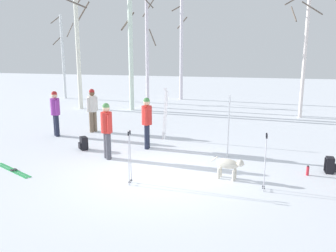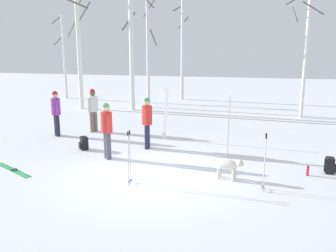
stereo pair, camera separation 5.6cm
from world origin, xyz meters
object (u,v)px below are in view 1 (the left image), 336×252
(person_0, at_px, (92,107))
(ski_pair_planted_2, at_px, (229,127))
(birch_tree_4, at_px, (181,39))
(birch_tree_5, at_px, (305,49))
(dog, at_px, (229,165))
(person_2, at_px, (147,120))
(birch_tree_0, at_px, (63,55))
(birch_tree_2, at_px, (131,36))
(backpack_0, at_px, (83,144))
(ski_pair_lying_0, at_px, (13,170))
(water_bottle_0, at_px, (308,171))
(ski_poles_0, at_px, (265,160))
(birch_tree_3, at_px, (147,51))
(backpack_1, at_px, (330,165))
(birch_tree_1, at_px, (77,34))
(ski_pair_planted_1, at_px, (165,114))
(ski_poles_1, at_px, (130,156))
(person_3, at_px, (107,127))
(person_1, at_px, (55,111))

(person_0, relative_size, ski_pair_planted_2, 0.89)
(birch_tree_4, distance_m, birch_tree_5, 8.00)
(dog, distance_m, birch_tree_4, 14.36)
(person_2, height_order, birch_tree_0, birch_tree_0)
(birch_tree_2, bearing_deg, backpack_0, -84.42)
(person_2, relative_size, ski_pair_lying_0, 1.07)
(dog, height_order, water_bottle_0, dog)
(dog, bearing_deg, ski_pair_lying_0, -173.94)
(ski_poles_0, relative_size, water_bottle_0, 5.21)
(person_0, height_order, birch_tree_4, birch_tree_4)
(person_2, relative_size, birch_tree_3, 0.28)
(person_2, xyz_separation_m, birch_tree_0, (-8.28, 10.01, 1.75))
(backpack_1, distance_m, birch_tree_1, 14.06)
(dog, xyz_separation_m, ski_pair_planted_1, (-2.48, 3.54, 0.55))
(backpack_0, bearing_deg, birch_tree_2, 95.58)
(birch_tree_0, bearing_deg, ski_pair_planted_2, -43.47)
(birch_tree_2, relative_size, birch_tree_4, 0.97)
(birch_tree_1, distance_m, birch_tree_2, 2.85)
(person_2, bearing_deg, birch_tree_0, 129.60)
(ski_pair_lying_0, xyz_separation_m, birch_tree_5, (8.73, 9.55, 3.20))
(ski_poles_1, bearing_deg, person_0, 122.58)
(person_0, bearing_deg, person_3, -59.50)
(ski_pair_planted_1, xyz_separation_m, birch_tree_1, (-5.91, 5.38, 3.00))
(person_0, xyz_separation_m, person_3, (1.85, -3.14, 0.00))
(person_0, relative_size, birch_tree_1, 0.23)
(dog, relative_size, ski_poles_1, 0.65)
(ski_pair_planted_2, distance_m, birch_tree_0, 15.23)
(ski_poles_1, bearing_deg, birch_tree_3, 103.22)
(person_2, height_order, backpack_1, person_2)
(water_bottle_0, xyz_separation_m, birch_tree_0, (-13.15, 11.58, 2.60))
(person_3, height_order, ski_pair_planted_1, ski_pair_planted_1)
(ski_pair_planted_1, bearing_deg, ski_pair_planted_2, -34.71)
(person_1, distance_m, backpack_1, 9.56)
(person_3, relative_size, ski_pair_planted_2, 0.89)
(person_3, bearing_deg, birch_tree_4, 90.05)
(ski_pair_planted_1, distance_m, ski_poles_0, 5.28)
(water_bottle_0, relative_size, birch_tree_2, 0.04)
(birch_tree_2, distance_m, birch_tree_3, 1.36)
(ski_pair_planted_1, bearing_deg, person_0, 169.52)
(water_bottle_0, bearing_deg, birch_tree_5, 84.28)
(ski_poles_0, bearing_deg, birch_tree_1, 134.36)
(dog, relative_size, birch_tree_1, 0.12)
(ski_pair_planted_2, height_order, water_bottle_0, ski_pair_planted_2)
(birch_tree_2, bearing_deg, water_bottle_0, -47.98)
(ski_pair_planted_2, xyz_separation_m, birch_tree_0, (-10.98, 10.40, 1.77))
(person_3, height_order, backpack_1, person_3)
(ski_pair_planted_1, xyz_separation_m, ski_poles_1, (0.10, -4.39, -0.21))
(birch_tree_5, bearing_deg, birch_tree_1, -179.93)
(person_0, height_order, person_3, same)
(birch_tree_2, distance_m, birch_tree_5, 8.45)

